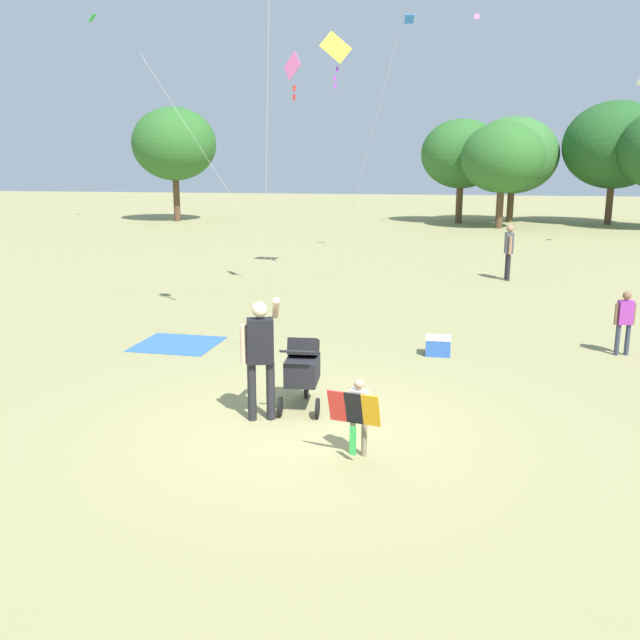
# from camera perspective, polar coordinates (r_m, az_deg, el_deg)

# --- Properties ---
(ground_plane) EXTENTS (120.00, 120.00, 0.00)m
(ground_plane) POSITION_cam_1_polar(r_m,az_deg,el_deg) (9.31, -1.45, -8.73)
(ground_plane) COLOR #938E5B
(treeline_distant) EXTENTS (30.06, 7.77, 6.38)m
(treeline_distant) POSITION_cam_1_polar(r_m,az_deg,el_deg) (38.24, 14.28, 13.46)
(treeline_distant) COLOR brown
(treeline_distant) RESTS_ON ground
(child_with_butterfly_kite) EXTENTS (0.64, 0.40, 0.95)m
(child_with_butterfly_kite) POSITION_cam_1_polar(r_m,az_deg,el_deg) (8.22, 3.13, -7.50)
(child_with_butterfly_kite) COLOR #7F705B
(child_with_butterfly_kite) RESTS_ON ground
(person_adult_flyer) EXTENTS (0.54, 0.59, 1.72)m
(person_adult_flyer) POSITION_cam_1_polar(r_m,az_deg,el_deg) (9.24, -4.95, -2.45)
(person_adult_flyer) COLOR #232328
(person_adult_flyer) RESTS_ON ground
(stroller) EXTENTS (0.57, 1.09, 1.03)m
(stroller) POSITION_cam_1_polar(r_m,az_deg,el_deg) (9.78, -1.45, -3.86)
(stroller) COLOR black
(stroller) RESTS_ON ground
(kite_orange_delta) EXTENTS (2.60, 3.85, 6.01)m
(kite_orange_delta) POSITION_cam_1_polar(r_m,az_deg,el_deg) (17.57, -2.86, 19.20)
(kite_orange_delta) COLOR pink
(kite_orange_delta) RESTS_ON ground
(kite_green_novelty) EXTENTS (2.35, 3.26, 6.93)m
(kite_green_novelty) POSITION_cam_1_polar(r_m,az_deg,el_deg) (20.42, 1.46, 20.85)
(kite_green_novelty) COLOR yellow
(kite_green_novelty) RESTS_ON ground
(person_red_shirt) EXTENTS (0.24, 0.51, 1.60)m
(person_red_shirt) POSITION_cam_1_polar(r_m,az_deg,el_deg) (20.79, 15.34, 5.78)
(person_red_shirt) COLOR #232328
(person_red_shirt) RESTS_ON ground
(person_sitting_far) EXTENTS (0.37, 0.20, 1.17)m
(person_sitting_far) POSITION_cam_1_polar(r_m,az_deg,el_deg) (13.49, 23.88, 0.16)
(person_sitting_far) COLOR #33384C
(person_sitting_far) RESTS_ON ground
(picnic_blanket) EXTENTS (1.57, 1.47, 0.02)m
(picnic_blanket) POSITION_cam_1_polar(r_m,az_deg,el_deg) (13.48, -11.69, -1.96)
(picnic_blanket) COLOR #3366B2
(picnic_blanket) RESTS_ON ground
(cooler_box) EXTENTS (0.45, 0.33, 0.35)m
(cooler_box) POSITION_cam_1_polar(r_m,az_deg,el_deg) (12.64, 9.73, -2.11)
(cooler_box) COLOR #2D5BB7
(cooler_box) RESTS_ON ground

